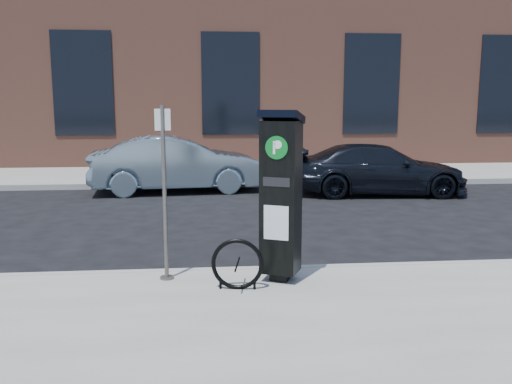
{
  "coord_description": "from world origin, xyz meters",
  "views": [
    {
      "loc": [
        -0.86,
        -7.12,
        2.39
      ],
      "look_at": [
        -0.16,
        0.5,
        1.11
      ],
      "focal_mm": 38.0,
      "sensor_mm": 36.0,
      "label": 1
    }
  ],
  "objects": [
    {
      "name": "bike_rack",
      "position": [
        -0.51,
        -0.85,
        0.46
      ],
      "size": [
        0.63,
        0.15,
        0.63
      ],
      "rotation": [
        0.0,
        0.0,
        -0.15
      ],
      "color": "black",
      "rests_on": "sidewalk_near"
    },
    {
      "name": "car_silver",
      "position": [
        -1.66,
        7.4,
        0.75
      ],
      "size": [
        4.68,
        2.06,
        1.5
      ],
      "primitive_type": "imported",
      "rotation": [
        0.0,
        0.0,
        1.68
      ],
      "color": "#7E95A1",
      "rests_on": "ground"
    },
    {
      "name": "ground",
      "position": [
        0.0,
        0.0,
        0.0
      ],
      "size": [
        120.0,
        120.0,
        0.0
      ],
      "primitive_type": "plane",
      "color": "black",
      "rests_on": "ground"
    },
    {
      "name": "building",
      "position": [
        -0.0,
        17.0,
        4.15
      ],
      "size": [
        28.0,
        10.05,
        8.25
      ],
      "color": "#8F5541",
      "rests_on": "ground"
    },
    {
      "name": "curb_near",
      "position": [
        0.0,
        -0.02,
        0.07
      ],
      "size": [
        60.0,
        0.12,
        0.16
      ],
      "primitive_type": "cube",
      "color": "#9E9B93",
      "rests_on": "ground"
    },
    {
      "name": "curb_far",
      "position": [
        0.0,
        8.02,
        0.07
      ],
      "size": [
        60.0,
        0.12,
        0.16
      ],
      "primitive_type": "cube",
      "color": "#9E9B93",
      "rests_on": "ground"
    },
    {
      "name": "car_dark",
      "position": [
        3.61,
        6.53,
        0.65
      ],
      "size": [
        4.6,
        2.14,
        1.3
      ],
      "primitive_type": "imported",
      "rotation": [
        0.0,
        0.0,
        1.5
      ],
      "color": "black",
      "rests_on": "ground"
    },
    {
      "name": "sidewalk_far",
      "position": [
        0.0,
        14.0,
        0.07
      ],
      "size": [
        60.0,
        12.0,
        0.15
      ],
      "primitive_type": "cube",
      "color": "gray",
      "rests_on": "ground"
    },
    {
      "name": "sign_pole",
      "position": [
        -1.39,
        -0.37,
        1.24
      ],
      "size": [
        0.19,
        0.18,
        2.2
      ],
      "rotation": [
        0.0,
        0.0,
        0.14
      ],
      "color": "#5A564F",
      "rests_on": "sidewalk_near"
    },
    {
      "name": "parking_kiosk",
      "position": [
        0.05,
        -0.54,
        1.25
      ],
      "size": [
        0.63,
        0.6,
        2.15
      ],
      "rotation": [
        0.0,
        0.0,
        -0.42
      ],
      "color": "black",
      "rests_on": "sidewalk_near"
    }
  ]
}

